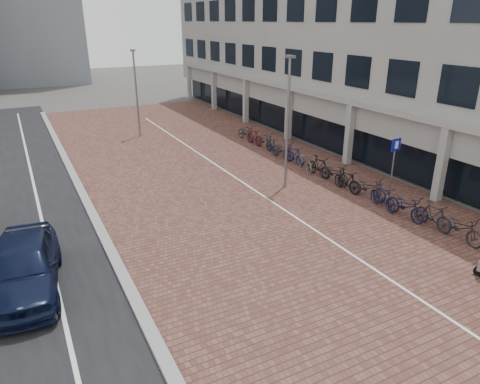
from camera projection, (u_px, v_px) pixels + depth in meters
The scene contains 11 objects.
ground at pixel (337, 303), 12.46m from camera, with size 140.00×140.00×0.00m, color #474442.
plaza_brick at pixel (221, 171), 23.22m from camera, with size 14.50×42.00×0.04m, color brown.
curb at pixel (82, 193), 20.16m from camera, with size 0.35×42.00×0.14m, color gray.
lane_line at pixel (38, 201), 19.36m from camera, with size 0.12×44.00×0.00m, color white.
parking_line at pixel (225, 170), 23.30m from camera, with size 0.10×30.00×0.00m, color white.
office_building at pixel (347, 4), 28.13m from camera, with size 8.40×40.00×15.00m.
car_navy at pixel (23, 266), 12.76m from camera, with size 1.91×4.76×1.62m, color black.
parking_sign at pixel (394, 157), 19.42m from camera, with size 0.56×0.11×2.68m.
lamp_near at pixel (287, 125), 19.98m from camera, with size 0.12×0.12×6.04m, color slate.
lamp_far at pixel (137, 95), 29.13m from camera, with size 0.12×0.12×5.69m, color slate.
bike_row at pixel (320, 166), 22.38m from camera, with size 1.27×18.09×1.05m.
Camera 1 is at (-7.26, -7.98, 7.51)m, focal length 32.74 mm.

